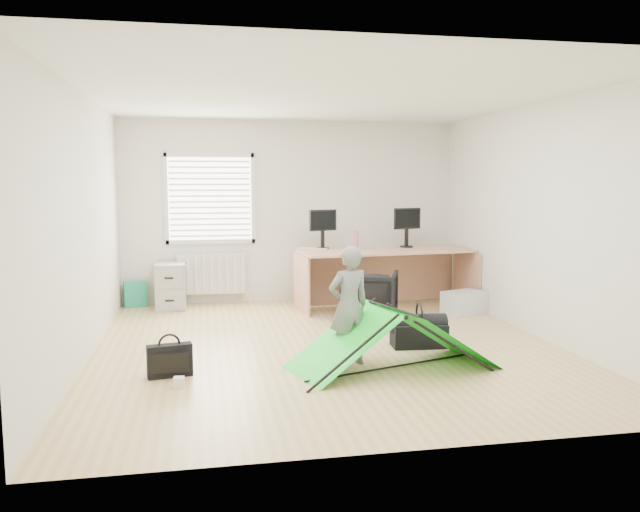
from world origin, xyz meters
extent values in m
plane|color=tan|center=(0.00, 0.00, 0.00)|extent=(5.50, 5.50, 0.00)
cube|color=silver|center=(0.00, 2.75, 1.35)|extent=(5.00, 0.02, 2.70)
cube|color=silver|center=(-1.20, 2.71, 1.55)|extent=(1.20, 0.06, 1.20)
cube|color=silver|center=(-1.20, 2.67, 0.45)|extent=(1.00, 0.12, 0.60)
cube|color=tan|center=(1.22, 1.83, 0.42)|extent=(2.53, 1.05, 0.84)
cube|color=#A1A4A6|center=(-1.79, 2.42, 0.33)|extent=(0.45, 0.58, 0.65)
cube|color=black|center=(0.37, 2.17, 1.04)|extent=(0.44, 0.24, 0.41)
cube|color=black|center=(1.63, 2.17, 1.05)|extent=(0.45, 0.22, 0.42)
cube|color=beige|center=(0.21, 2.14, 0.85)|extent=(0.46, 0.31, 0.02)
cylinder|color=#BC6983|center=(0.87, 2.18, 0.96)|extent=(0.08, 0.08, 0.25)
imported|color=black|center=(0.80, 1.17, 0.32)|extent=(0.90, 0.91, 0.65)
imported|color=slate|center=(0.08, -0.72, 0.59)|extent=(0.49, 0.38, 1.18)
cube|color=silver|center=(2.18, 1.30, 0.15)|extent=(0.65, 0.56, 0.31)
cube|color=#23A680|center=(-2.29, 2.63, 0.19)|extent=(0.34, 0.21, 0.37)
cube|color=black|center=(-1.64, -0.80, 0.15)|extent=(0.42, 0.20, 0.31)
cube|color=silver|center=(-1.55, -1.13, 0.05)|extent=(0.10, 0.10, 0.09)
cube|color=black|center=(0.99, -0.22, 0.13)|extent=(0.61, 0.35, 0.26)
camera|label=1|loc=(-1.31, -6.56, 1.80)|focal=35.00mm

